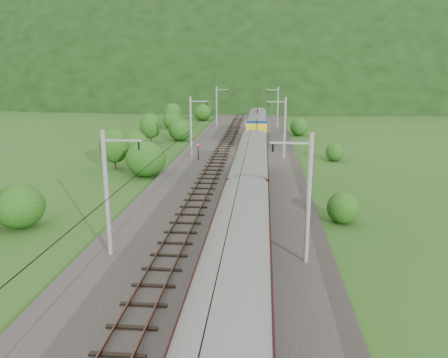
{
  "coord_description": "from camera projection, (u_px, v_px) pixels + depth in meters",
  "views": [
    {
      "loc": [
        3.42,
        -25.25,
        11.91
      ],
      "look_at": [
        0.12,
        11.15,
        2.6
      ],
      "focal_mm": 35.0,
      "sensor_mm": 36.0,
      "label": 1
    }
  ],
  "objects": [
    {
      "name": "ground",
      "position": [
        206.0,
        262.0,
        27.61
      ],
      "size": [
        600.0,
        600.0,
        0.0
      ],
      "primitive_type": "plane",
      "color": "#255019",
      "rests_on": "ground"
    },
    {
      "name": "railbed",
      "position": [
        221.0,
        210.0,
        37.22
      ],
      "size": [
        14.0,
        220.0,
        0.3
      ],
      "primitive_type": "cube",
      "color": "#38332D",
      "rests_on": "ground"
    },
    {
      "name": "track_left",
      "position": [
        194.0,
        207.0,
        37.38
      ],
      "size": [
        2.4,
        220.0,
        0.27
      ],
      "color": "#543324",
      "rests_on": "railbed"
    },
    {
      "name": "track_right",
      "position": [
        250.0,
        208.0,
        36.96
      ],
      "size": [
        2.4,
        220.0,
        0.27
      ],
      "color": "#543324",
      "rests_on": "railbed"
    },
    {
      "name": "catenary_left",
      "position": [
        191.0,
        126.0,
        57.92
      ],
      "size": [
        2.54,
        192.28,
        8.0
      ],
      "color": "gray",
      "rests_on": "railbed"
    },
    {
      "name": "catenary_right",
      "position": [
        284.0,
        127.0,
        56.84
      ],
      "size": [
        2.54,
        192.28,
        8.0
      ],
      "color": "gray",
      "rests_on": "railbed"
    },
    {
      "name": "overhead_wires",
      "position": [
        221.0,
        129.0,
        35.51
      ],
      "size": [
        4.83,
        198.0,
        0.03
      ],
      "color": "black",
      "rests_on": "ground"
    },
    {
      "name": "mountain_main",
      "position": [
        259.0,
        87.0,
        278.53
      ],
      "size": [
        504.0,
        360.0,
        244.0
      ],
      "primitive_type": "ellipsoid",
      "color": "black",
      "rests_on": "ground"
    },
    {
      "name": "mountain_ridge",
      "position": [
        100.0,
        84.0,
        327.64
      ],
      "size": [
        336.0,
        280.0,
        132.0
      ],
      "primitive_type": "ellipsoid",
      "color": "black",
      "rests_on": "ground"
    },
    {
      "name": "train",
      "position": [
        237.0,
        266.0,
        18.96
      ],
      "size": [
        3.03,
        120.77,
        5.27
      ],
      "color": "black",
      "rests_on": "ground"
    },
    {
      "name": "hazard_post_near",
      "position": [
        246.0,
        124.0,
        87.67
      ],
      "size": [
        0.17,
        0.17,
        1.58
      ],
      "primitive_type": "cylinder",
      "color": "red",
      "rests_on": "railbed"
    },
    {
      "name": "hazard_post_far",
      "position": [
        247.0,
        128.0,
        81.72
      ],
      "size": [
        0.15,
        0.15,
        1.45
      ],
      "primitive_type": "cylinder",
      "color": "red",
      "rests_on": "railbed"
    },
    {
      "name": "signal",
      "position": [
        198.0,
        151.0,
        56.53
      ],
      "size": [
        0.23,
        0.23,
        2.08
      ],
      "color": "black",
      "rests_on": "railbed"
    },
    {
      "name": "vegetation_left",
      "position": [
        106.0,
        153.0,
        49.98
      ],
      "size": [
        13.97,
        146.77,
        6.99
      ],
      "color": "#164512",
      "rests_on": "ground"
    },
    {
      "name": "vegetation_right",
      "position": [
        357.0,
        204.0,
        35.22
      ],
      "size": [
        5.78,
        94.74,
        2.85
      ],
      "color": "#164512",
      "rests_on": "ground"
    }
  ]
}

